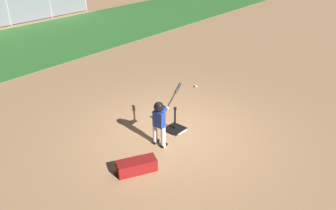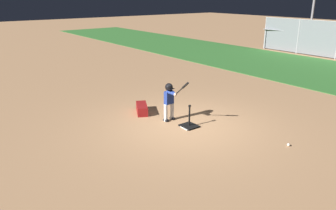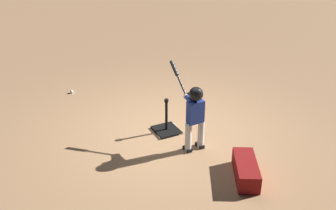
{
  "view_description": "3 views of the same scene",
  "coord_description": "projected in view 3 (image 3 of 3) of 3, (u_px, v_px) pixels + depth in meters",
  "views": [
    {
      "loc": [
        -5.5,
        -4.5,
        4.53
      ],
      "look_at": [
        -0.27,
        -0.03,
        0.91
      ],
      "focal_mm": 35.0,
      "sensor_mm": 36.0,
      "label": 1
    },
    {
      "loc": [
        6.68,
        -5.75,
        3.62
      ],
      "look_at": [
        -0.44,
        -0.3,
        0.59
      ],
      "focal_mm": 35.0,
      "sensor_mm": 36.0,
      "label": 2
    },
    {
      "loc": [
        -5.58,
        2.87,
        3.63
      ],
      "look_at": [
        0.03,
        0.06,
        0.57
      ],
      "focal_mm": 42.0,
      "sensor_mm": 36.0,
      "label": 3
    }
  ],
  "objects": [
    {
      "name": "home_plate",
      "position": [
        167.0,
        131.0,
        7.28
      ],
      "size": [
        0.49,
        0.49,
        0.02
      ],
      "primitive_type": "cube",
      "rotation": [
        0.0,
        0.0,
        -0.11
      ],
      "color": "white",
      "rests_on": "ground_plane"
    },
    {
      "name": "batting_tee",
      "position": [
        166.0,
        127.0,
        7.26
      ],
      "size": [
        0.48,
        0.44,
        0.65
      ],
      "color": "black",
      "rests_on": "ground_plane"
    },
    {
      "name": "ground_plane",
      "position": [
        172.0,
        133.0,
        7.23
      ],
      "size": [
        90.0,
        90.0,
        0.0
      ],
      "primitive_type": "plane",
      "color": "#AD7F56"
    },
    {
      "name": "equipment_bag",
      "position": [
        246.0,
        170.0,
        5.95
      ],
      "size": [
        0.89,
        0.68,
        0.28
      ],
      "primitive_type": "cube",
      "rotation": [
        0.0,
        0.0,
        -0.5
      ],
      "color": "maroon",
      "rests_on": "ground_plane"
    },
    {
      "name": "baseball",
      "position": [
        72.0,
        92.0,
        8.82
      ],
      "size": [
        0.07,
        0.07,
        0.07
      ],
      "primitive_type": "sphere",
      "color": "white",
      "rests_on": "ground_plane"
    },
    {
      "name": "batter_child",
      "position": [
        194.0,
        110.0,
        6.43
      ],
      "size": [
        0.96,
        0.36,
        1.36
      ],
      "color": "silver",
      "rests_on": "ground_plane"
    }
  ]
}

